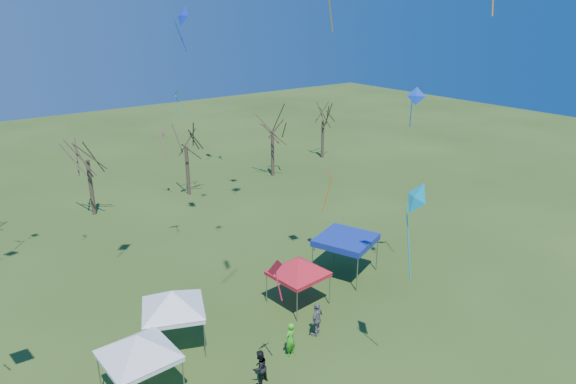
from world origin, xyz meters
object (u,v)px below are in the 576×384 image
Objects in this scene: tent_white_west at (137,339)px; tent_red at (298,261)px; person_dark at (260,367)px; tree_2 at (84,139)px; tree_5 at (323,107)px; tree_3 at (185,129)px; tree_4 at (272,116)px; person_grey at (317,319)px; tent_blue at (346,240)px; tent_white_mid at (172,295)px; person_green at (290,339)px.

tent_white_west reaches higher than tent_red.
tree_2 is at bearing -103.28° from person_dark.
tree_5 reaches higher than tent_white_west.
tree_3 is 20.97m from tent_red.
tree_4 is 2.07× the size of tent_red.
tree_5 is 3.99× the size of person_grey.
tree_4 is 1.87× the size of tent_blue.
person_grey is (6.17, -3.59, -1.96)m from tent_white_mid.
tent_blue is (1.06, -19.46, -3.72)m from tree_3.
tree_3 is 1.06× the size of tree_5.
person_dark is (-9.96, -5.10, -1.53)m from tent_blue.
tree_5 is at bearing 3.70° from tree_2.
tent_red is at bearing -168.10° from tent_blue.
person_grey is (-22.22, -25.37, -4.80)m from tree_5.
tent_blue is (9.46, -19.79, -3.93)m from tree_2.
tent_white_mid is 7.29m from tent_red.
tree_5 is at bearing 13.85° from tree_4.
tree_4 is 4.47× the size of person_green.
tree_2 is at bearing 103.41° from tent_red.
tent_white_mid is 2.02× the size of person_grey.
tree_4 is 1.96× the size of tent_white_west.
tent_blue is (11.77, 0.30, -0.54)m from tent_white_mid.
person_dark is at bearing -152.90° from tent_blue.
tent_white_west is 14.71m from tent_blue.
person_grey is (-1.08, -2.93, -1.79)m from tent_red.
tent_red is at bearing -154.85° from person_dark.
tree_4 reaches higher than tent_blue.
tent_white_mid reaches higher than person_grey.
tree_2 is at bearing 115.55° from tent_blue.
tent_white_mid is at bearing -118.45° from tree_3.
tent_blue is at bearing -86.87° from tree_3.
tree_3 is 1.88× the size of tent_blue.
tent_blue is 6.96m from person_grey.
tree_3 is at bearing -2.27° from tree_2.
person_grey reaches higher than person_dark.
person_grey is 4.53m from person_dark.
tree_3 reaches higher than person_grey.
tree_3 is at bearing 61.55° from tent_white_mid.
person_grey is at bearing -110.25° from tent_red.
tent_red is (-12.78, -20.37, -3.34)m from tree_4.
person_grey is (3.86, -23.68, -5.36)m from tree_2.
tree_2 reaches higher than tree_4.
tree_3 reaches higher than person_dark.
tent_white_mid is at bearing 174.84° from tent_red.
person_green is (4.10, -4.05, -2.01)m from tent_white_mid.
person_dark is (-8.90, -24.56, -5.25)m from tree_3.
tent_red is 7.10m from person_dark.
tree_2 is at bearing 77.44° from tent_white_west.
tent_white_mid is 0.89× the size of tent_blue.
person_grey is (-4.54, -23.35, -5.14)m from tree_3.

